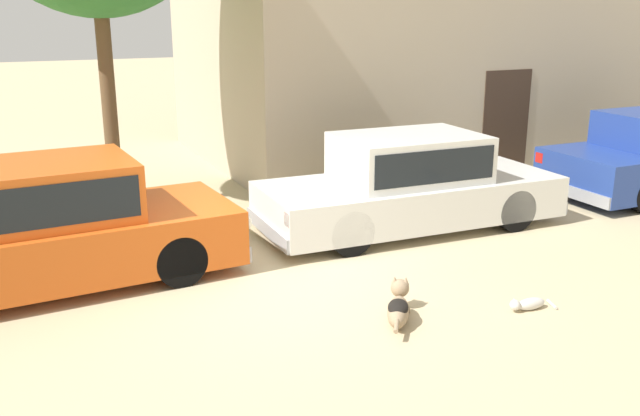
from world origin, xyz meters
The scene contains 5 objects.
ground_plane centered at (0.00, 0.00, 0.00)m, with size 80.00×80.00×0.00m, color tan.
parked_sedan_nearest centered at (-2.45, 1.36, 0.75)m, with size 4.56×2.08×1.52m.
parked_sedan_second centered at (2.65, 1.48, 0.71)m, with size 4.76×1.85×1.44m.
stray_dog_spotted centered at (0.80, -1.32, 0.17)m, with size 0.64×0.92×0.39m.
stray_cat centered at (2.27, -1.68, 0.07)m, with size 0.61×0.22×0.16m.
Camera 1 is at (-2.84, -7.23, 3.27)m, focal length 39.02 mm.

